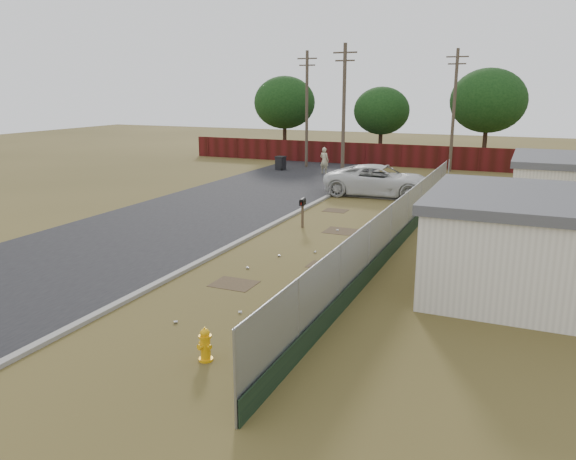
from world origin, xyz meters
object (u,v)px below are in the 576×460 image
at_px(trash_bin, 281,163).
at_px(pickup_truck, 380,181).
at_px(fire_hydrant, 205,345).
at_px(pedestrian, 324,161).
at_px(mailbox, 303,204).

bearing_deg(trash_bin, pickup_truck, -37.26).
relative_size(fire_hydrant, pickup_truck, 0.13).
bearing_deg(pickup_truck, pedestrian, 36.02).
bearing_deg(pedestrian, pickup_truck, 141.17).
bearing_deg(pedestrian, trash_bin, 3.65).
height_order(pickup_truck, pedestrian, pedestrian).
bearing_deg(pedestrian, fire_hydrant, 115.03).
distance_m(mailbox, pickup_truck, 9.17).
distance_m(fire_hydrant, mailbox, 13.18).
relative_size(pickup_truck, pedestrian, 3.34).
distance_m(fire_hydrant, trash_bin, 31.49).
bearing_deg(mailbox, pickup_truck, 82.12).
xyz_separation_m(fire_hydrant, mailbox, (-2.78, 12.87, 0.68)).
bearing_deg(fire_hydrant, trash_bin, 111.03).
xyz_separation_m(fire_hydrant, pedestrian, (-7.55, 28.95, 0.58)).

